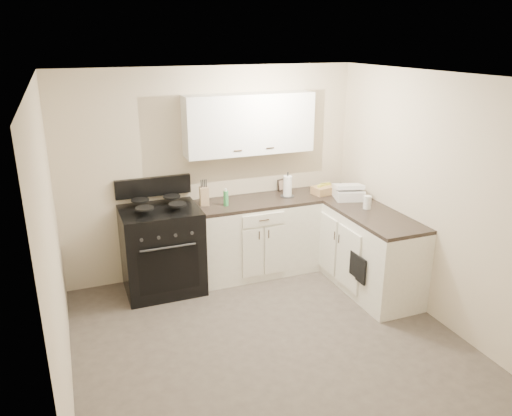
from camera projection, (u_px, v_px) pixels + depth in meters
name	position (u px, v px, depth m)	size (l,w,h in m)	color
floor	(269.00, 342.00, 4.83)	(3.60, 3.60, 0.00)	#473F38
ceiling	(272.00, 77.00, 4.02)	(3.60, 3.60, 0.00)	white
wall_back	(212.00, 173.00, 6.01)	(3.60, 3.60, 0.00)	beige
wall_right	(434.00, 199.00, 5.05)	(3.60, 3.60, 0.00)	beige
wall_left	(53.00, 252.00, 3.81)	(3.60, 3.60, 0.00)	beige
wall_front	(393.00, 325.00, 2.84)	(3.60, 3.60, 0.00)	beige
base_cabinets_back	(254.00, 238.00, 6.15)	(1.55, 0.60, 0.90)	white
base_cabinets_right	(358.00, 245.00, 5.95)	(0.60, 1.90, 0.90)	white
countertop_back	(254.00, 202.00, 6.00)	(1.55, 0.60, 0.04)	black
countertop_right	(360.00, 208.00, 5.80)	(0.60, 1.90, 0.04)	black
upper_cabinets	(249.00, 124.00, 5.83)	(1.55, 0.30, 0.70)	white
stove	(162.00, 252.00, 5.73)	(0.87, 0.75, 1.05)	black
knife_block	(204.00, 196.00, 5.80)	(0.10, 0.09, 0.22)	tan
paper_towel	(288.00, 186.00, 6.11)	(0.11, 0.11, 0.26)	white
soap_bottle	(226.00, 198.00, 5.79)	(0.06, 0.06, 0.18)	#3EA254
picture_frame	(281.00, 185.00, 6.36)	(0.12, 0.02, 0.15)	black
wicker_basket	(324.00, 190.00, 6.24)	(0.29, 0.19, 0.10)	tan
countertop_grill	(349.00, 194.00, 6.05)	(0.33, 0.31, 0.12)	white
glass_jar	(367.00, 202.00, 5.69)	(0.09, 0.09, 0.15)	silver
oven_mitt_near	(361.00, 270.00, 5.34)	(0.02, 0.17, 0.29)	black
oven_mitt_far	(354.00, 264.00, 5.45)	(0.02, 0.16, 0.27)	black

